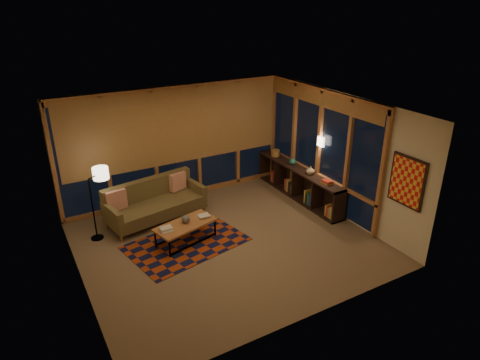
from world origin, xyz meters
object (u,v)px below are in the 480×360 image
coffee_table (186,233)px  bookshelf (298,183)px  floor_lamp (93,207)px  sofa (156,202)px

coffee_table → bookshelf: 3.23m
floor_lamp → bookshelf: (4.70, -0.45, -0.34)m
coffee_table → bookshelf: size_ratio=0.41×
coffee_table → bookshelf: (3.18, 0.56, 0.17)m
sofa → coffee_table: bearing=-90.2°
sofa → bookshelf: (3.37, -0.58, -0.06)m
coffee_table → floor_lamp: bearing=131.8°
sofa → floor_lamp: floor_lamp is taller
floor_lamp → bookshelf: 4.73m
sofa → bookshelf: 3.42m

